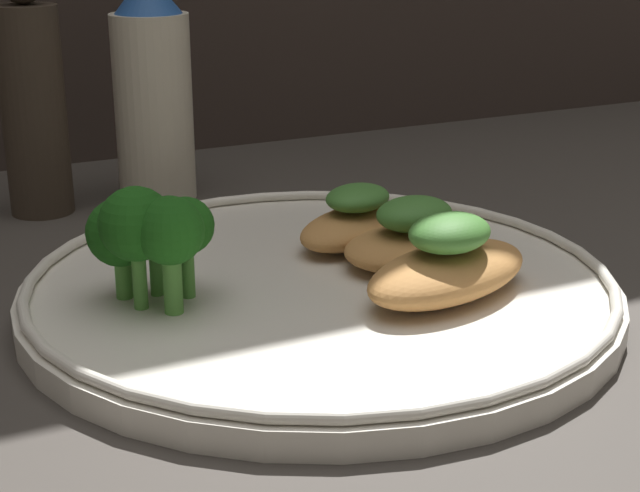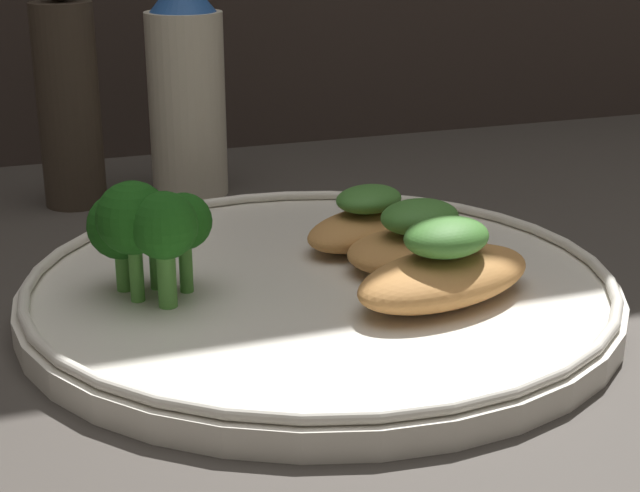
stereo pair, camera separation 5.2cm
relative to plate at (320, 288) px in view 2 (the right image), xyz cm
name	(u,v)px [view 2 (the right image)]	position (x,y,z in cm)	size (l,w,h in cm)	color
ground_plane	(320,314)	(0.00, 0.00, -1.49)	(180.00, 180.00, 1.00)	#3D3833
plate	(320,288)	(0.00, 0.00, 0.00)	(31.87, 31.87, 2.00)	silver
grilled_meat_front	(445,270)	(5.03, -4.64, 2.06)	(11.79, 8.41, 4.36)	#BC7F42
grilled_meat_middle	(419,243)	(5.78, 0.02, 1.87)	(8.60, 6.62, 3.92)	#BC7F42
grilled_meat_back	(368,222)	(4.70, 4.61, 1.80)	(10.04, 7.98, 3.57)	#BC7F42
broccoli_bunch	(147,225)	(-8.91, 0.97, 4.28)	(6.21, 6.43, 6.28)	#4C8E38
sauce_bottle	(187,90)	(-1.70, 23.76, 6.76)	(5.58, 5.58, 16.21)	beige
pepper_grinder	(68,97)	(-10.10, 23.76, 6.78)	(4.35, 4.35, 17.06)	#382D23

